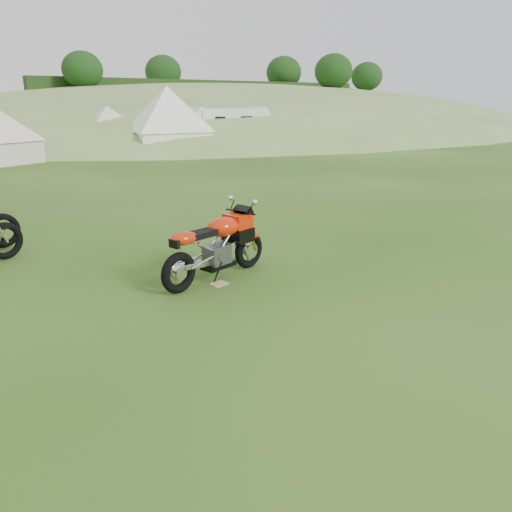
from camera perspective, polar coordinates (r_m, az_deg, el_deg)
ground at (r=6.41m, az=4.15°, el=-5.47°), size 120.00×120.00×0.00m
hillside at (r=52.53m, az=-4.25°, el=14.69°), size 80.00×64.00×8.00m
hedgerow at (r=52.53m, az=-4.25°, el=14.69°), size 36.00×1.20×8.60m
sport_motorcycle at (r=7.10m, az=-4.64°, el=1.63°), size 1.93×0.87×1.12m
plywood_board at (r=7.05m, az=-4.27°, el=-3.19°), size 0.25×0.21×0.02m
tent_mid at (r=27.92m, az=-16.56°, el=14.07°), size 2.73×2.73×2.36m
tent_right at (r=25.53m, az=-9.99°, el=14.89°), size 3.94×3.94×2.92m
caravan at (r=28.36m, az=-3.09°, el=14.48°), size 4.72×2.87×2.06m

